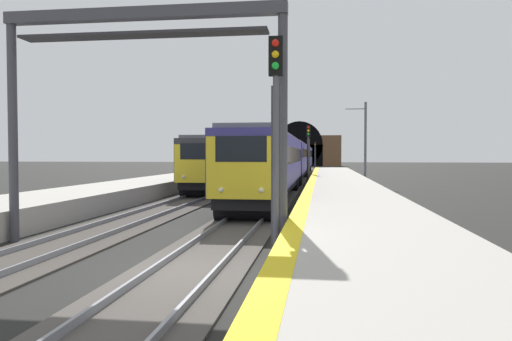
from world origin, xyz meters
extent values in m
plane|color=black|center=(0.00, 0.00, 0.00)|extent=(320.00, 320.00, 0.00)
cube|color=#ADA89E|center=(0.00, -4.26, 0.47)|extent=(112.00, 4.30, 0.94)
cube|color=yellow|center=(0.00, -2.37, 0.94)|extent=(112.00, 0.50, 0.01)
cube|color=#4C4742|center=(0.00, 0.00, 0.03)|extent=(160.00, 2.73, 0.06)
cube|color=gray|center=(0.00, 0.72, 0.14)|extent=(160.00, 0.07, 0.15)
cube|color=gray|center=(0.00, -0.72, 0.14)|extent=(160.00, 0.07, 0.15)
cube|color=#423D38|center=(0.00, 4.54, 0.03)|extent=(160.00, 3.03, 0.06)
cube|color=gray|center=(0.00, 3.83, 0.14)|extent=(160.00, 0.07, 0.15)
cube|color=navy|center=(17.63, 0.00, 2.38)|extent=(20.80, 2.85, 2.70)
cube|color=black|center=(17.63, 0.00, 2.67)|extent=(19.97, 2.88, 0.88)
cube|color=slate|center=(17.63, 0.00, 3.82)|extent=(20.18, 2.43, 0.20)
cube|color=black|center=(17.63, 0.00, 0.83)|extent=(20.38, 2.51, 0.54)
cylinder|color=black|center=(8.53, -0.03, 0.49)|extent=(0.98, 2.56, 0.98)
cylinder|color=black|center=(10.33, -0.02, 0.49)|extent=(0.98, 2.56, 0.98)
cylinder|color=black|center=(24.94, 0.02, 0.49)|extent=(0.98, 2.56, 0.98)
cylinder|color=black|center=(26.74, 0.03, 0.49)|extent=(0.98, 2.56, 0.98)
cube|color=yellow|center=(7.20, -0.03, 2.21)|extent=(0.13, 2.67, 2.37)
cube|color=black|center=(7.15, -0.03, 2.91)|extent=(0.05, 1.95, 0.97)
sphere|color=#F2EACC|center=(7.14, -0.80, 1.38)|extent=(0.20, 0.20, 0.20)
sphere|color=#F2EACC|center=(7.14, 0.73, 1.38)|extent=(0.20, 0.20, 0.20)
cube|color=navy|center=(39.15, 0.00, 2.38)|extent=(20.80, 2.85, 2.70)
cube|color=black|center=(39.15, 0.00, 2.84)|extent=(19.97, 2.88, 0.78)
cube|color=slate|center=(39.15, 0.00, 3.82)|extent=(20.18, 2.43, 0.20)
cube|color=black|center=(39.15, 0.00, 0.83)|extent=(20.38, 2.51, 0.54)
cylinder|color=black|center=(29.79, -0.03, 0.49)|extent=(0.98, 2.56, 0.98)
cylinder|color=black|center=(31.59, -0.02, 0.49)|extent=(0.98, 2.56, 0.98)
cylinder|color=black|center=(46.70, 0.02, 0.49)|extent=(0.98, 2.56, 0.98)
cylinder|color=black|center=(48.50, 0.03, 0.49)|extent=(0.98, 2.56, 0.98)
cube|color=navy|center=(60.66, 0.00, 2.38)|extent=(20.80, 2.85, 2.70)
cube|color=black|center=(60.66, 0.00, 2.82)|extent=(19.97, 2.88, 0.89)
cube|color=slate|center=(60.66, 0.00, 3.82)|extent=(20.18, 2.43, 0.20)
cube|color=black|center=(60.66, 0.00, 0.83)|extent=(20.38, 2.51, 0.54)
cylinder|color=black|center=(51.38, -0.03, 0.49)|extent=(0.98, 2.56, 0.98)
cylinder|color=black|center=(53.18, -0.02, 0.49)|extent=(0.98, 2.56, 0.98)
cylinder|color=black|center=(68.13, 0.02, 0.49)|extent=(0.98, 2.56, 0.98)
cylinder|color=black|center=(69.93, 0.03, 0.49)|extent=(0.98, 2.56, 0.98)
cube|color=#333338|center=(27.67, 4.54, 2.36)|extent=(20.72, 3.20, 2.66)
cube|color=black|center=(27.67, 4.54, 2.61)|extent=(19.89, 3.22, 0.94)
cube|color=slate|center=(27.67, 4.54, 3.79)|extent=(20.09, 2.77, 0.20)
cube|color=black|center=(27.67, 4.54, 0.83)|extent=(20.30, 2.86, 0.54)
cylinder|color=black|center=(18.52, 4.37, 0.49)|extent=(1.03, 2.60, 0.98)
cylinder|color=black|center=(20.32, 4.40, 0.49)|extent=(1.03, 2.60, 0.98)
cylinder|color=black|center=(35.03, 4.69, 0.49)|extent=(1.03, 2.60, 0.98)
cylinder|color=black|center=(36.83, 4.72, 0.49)|extent=(1.03, 2.60, 0.98)
cube|color=yellow|center=(17.30, 4.34, 2.17)|extent=(0.17, 2.69, 2.28)
cube|color=black|center=(17.25, 4.34, 2.89)|extent=(0.08, 1.96, 0.96)
sphere|color=#F2EACC|center=(17.26, 3.57, 1.38)|extent=(0.20, 0.20, 0.20)
sphere|color=#F2EACC|center=(17.23, 5.11, 1.38)|extent=(0.20, 0.20, 0.20)
cube|color=#333338|center=(48.89, 4.54, 2.36)|extent=(20.72, 3.20, 2.66)
cube|color=black|center=(48.89, 4.54, 2.83)|extent=(19.89, 3.22, 0.83)
cube|color=slate|center=(48.89, 4.54, 3.79)|extent=(20.09, 2.77, 0.20)
cube|color=black|center=(48.89, 4.54, 0.83)|extent=(20.30, 2.86, 0.54)
cylinder|color=black|center=(39.71, 4.37, 0.49)|extent=(1.03, 2.60, 0.98)
cylinder|color=black|center=(41.50, 4.40, 0.49)|extent=(1.03, 2.60, 0.98)
cylinder|color=black|center=(56.27, 4.69, 0.49)|extent=(1.03, 2.60, 0.98)
cylinder|color=black|center=(58.07, 4.72, 0.49)|extent=(1.03, 2.60, 0.98)
cube|color=#333338|center=(70.11, 4.54, 2.36)|extent=(20.72, 3.20, 2.66)
cube|color=black|center=(70.11, 4.54, 2.61)|extent=(19.89, 3.22, 0.79)
cube|color=slate|center=(70.11, 4.54, 3.79)|extent=(20.09, 2.77, 0.20)
cube|color=black|center=(70.11, 4.54, 0.83)|extent=(20.30, 2.86, 0.54)
cylinder|color=black|center=(60.91, 4.37, 0.49)|extent=(1.03, 2.60, 0.98)
cylinder|color=black|center=(62.71, 4.40, 0.49)|extent=(1.03, 2.60, 0.98)
cylinder|color=black|center=(77.50, 4.69, 0.49)|extent=(1.03, 2.60, 0.98)
cylinder|color=black|center=(79.30, 4.72, 0.49)|extent=(1.03, 2.60, 0.98)
cube|color=black|center=(48.89, 4.54, 4.34)|extent=(1.33, 1.71, 0.90)
cylinder|color=#4C4C54|center=(2.32, -1.80, 2.41)|extent=(0.16, 0.16, 4.82)
cube|color=black|center=(2.32, -1.80, 5.35)|extent=(0.20, 0.38, 1.05)
cube|color=#4C4C54|center=(2.46, -1.80, 2.41)|extent=(0.04, 0.28, 4.34)
sphere|color=red|center=(2.19, -1.80, 5.67)|extent=(0.20, 0.20, 0.20)
sphere|color=yellow|center=(2.19, -1.80, 5.37)|extent=(0.20, 0.20, 0.20)
sphere|color=green|center=(2.19, -1.80, 5.07)|extent=(0.20, 0.20, 0.20)
cylinder|color=#38383D|center=(33.53, -1.80, 2.15)|extent=(0.16, 0.16, 4.30)
cube|color=black|center=(33.53, -1.80, 4.83)|extent=(0.20, 0.38, 1.05)
cube|color=#38383D|center=(33.67, -1.80, 2.15)|extent=(0.04, 0.28, 3.87)
sphere|color=red|center=(33.40, -1.80, 5.15)|extent=(0.20, 0.20, 0.20)
sphere|color=yellow|center=(33.40, -1.80, 4.85)|extent=(0.20, 0.20, 0.20)
sphere|color=green|center=(33.40, -1.80, 4.55)|extent=(0.20, 0.20, 0.20)
cylinder|color=#38383D|center=(76.03, -1.80, 2.09)|extent=(0.16, 0.16, 4.17)
cube|color=black|center=(76.03, -1.80, 4.55)|extent=(0.20, 0.38, 0.75)
cube|color=#38383D|center=(76.17, -1.80, 2.09)|extent=(0.04, 0.28, 3.75)
sphere|color=red|center=(75.90, -1.80, 4.72)|extent=(0.20, 0.20, 0.20)
sphere|color=yellow|center=(75.90, -1.80, 4.42)|extent=(0.20, 0.20, 0.20)
cylinder|color=#3F3F47|center=(3.16, 6.46, 3.35)|extent=(0.28, 0.28, 6.70)
cylinder|color=#3F3F47|center=(3.16, -1.92, 3.35)|extent=(0.28, 0.28, 6.70)
cube|color=#3F3F47|center=(3.16, 2.27, 6.88)|extent=(0.36, 8.66, 0.35)
cube|color=#2D2D33|center=(3.16, 2.27, 6.25)|extent=(0.70, 7.54, 0.08)
cube|color=brown|center=(103.72, 2.27, 3.57)|extent=(2.27, 19.37, 7.14)
cube|color=black|center=(102.53, 2.27, 2.50)|extent=(0.12, 10.85, 5.00)
cylinder|color=black|center=(102.53, 2.27, 5.00)|extent=(0.12, 10.85, 10.85)
cylinder|color=#595B60|center=(33.07, -6.81, 3.67)|extent=(0.22, 0.22, 7.33)
cylinder|color=#595B60|center=(33.07, -5.94, 6.73)|extent=(0.08, 1.76, 0.08)
camera|label=1|loc=(-10.75, -3.04, 2.71)|focal=34.11mm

